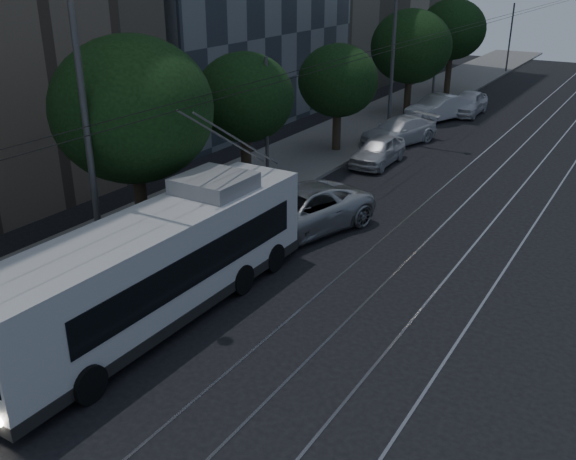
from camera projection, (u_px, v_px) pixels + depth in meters
The scene contains 17 objects.
ground at pixel (230, 359), 16.32m from camera, with size 120.00×120.00×0.00m, color black.
sidewalk at pixel (332, 142), 35.65m from camera, with size 5.00×90.00×0.15m, color slate.
tram_rails at pixel (516, 171), 30.91m from camera, with size 4.52×90.00×0.02m.
overhead_wires at pixel (377, 84), 33.13m from camera, with size 2.23×90.00×6.00m.
trolleybus at pixel (158, 266), 17.65m from camera, with size 2.57×11.69×5.63m.
pickup_silver at pixel (298, 211), 23.59m from camera, with size 2.81×6.09×1.69m, color #A9ADB1.
car_white_a at pixel (378, 151), 31.71m from camera, with size 1.67×4.14×1.41m, color silver.
car_white_b at pixel (399, 131), 35.29m from camera, with size 2.02×4.96×1.44m, color silver.
car_white_c at pixel (439, 108), 40.48m from camera, with size 1.67×4.79×1.58m, color silver.
car_white_d at pixel (468, 103), 42.07m from camera, with size 1.80×4.48×1.53m, color white.
tree_1 at pixel (132, 110), 20.60m from camera, with size 5.26×5.26×7.32m.
tree_2 at pixel (245, 98), 25.84m from camera, with size 4.01×4.01×6.09m.
tree_3 at pixel (338, 81), 32.62m from camera, with size 4.09×4.09×5.59m.
tree_4 at pixel (411, 47), 40.30m from camera, with size 5.09×5.09×6.70m.
tree_5 at pixel (452, 30), 46.62m from camera, with size 4.79×4.79×6.94m.
streetlamp_near at pixel (91, 78), 17.46m from camera, with size 2.57×0.44×10.70m.
streetlamp_far at pixel (402, 31), 34.05m from camera, with size 2.39×0.44×9.84m.
Camera 1 is at (8.38, -11.04, 9.34)m, focal length 40.00 mm.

